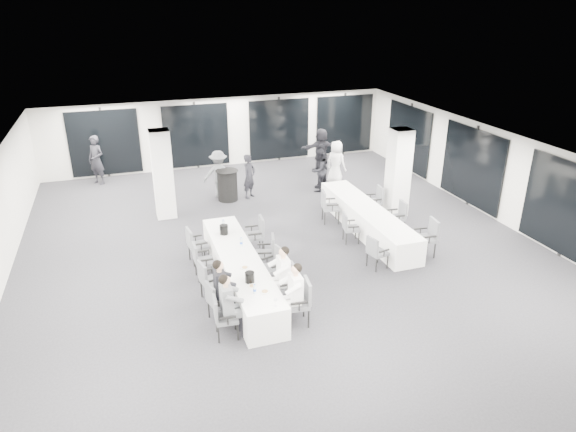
% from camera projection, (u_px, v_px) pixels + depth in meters
% --- Properties ---
extents(room, '(14.04, 16.04, 2.84)m').
position_uv_depth(room, '(297.00, 183.00, 15.16)').
color(room, black).
rests_on(room, ground).
extents(column_left, '(0.60, 0.60, 2.80)m').
position_uv_depth(column_left, '(163.00, 174.00, 15.90)').
color(column_left, white).
rests_on(column_left, floor).
extents(column_right, '(0.60, 0.60, 2.80)m').
position_uv_depth(column_right, '(398.00, 173.00, 16.03)').
color(column_right, white).
rests_on(column_right, floor).
extents(banquet_table_main, '(0.90, 5.00, 0.75)m').
position_uv_depth(banquet_table_main, '(240.00, 271.00, 12.35)').
color(banquet_table_main, white).
rests_on(banquet_table_main, floor).
extents(banquet_table_side, '(0.90, 5.00, 0.75)m').
position_uv_depth(banquet_table_side, '(367.00, 220.00, 15.23)').
color(banquet_table_side, white).
rests_on(banquet_table_side, floor).
extents(cocktail_table, '(0.77, 0.77, 1.07)m').
position_uv_depth(cocktail_table, '(227.00, 185.00, 17.55)').
color(cocktail_table, black).
rests_on(cocktail_table, floor).
extents(chair_main_left_near, '(0.50, 0.55, 0.92)m').
position_uv_depth(chair_main_left_near, '(222.00, 315.00, 10.36)').
color(chair_main_left_near, '#55575C').
rests_on(chair_main_left_near, floor).
extents(chair_main_left_second, '(0.56, 0.59, 0.92)m').
position_uv_depth(chair_main_left_second, '(217.00, 299.00, 10.90)').
color(chair_main_left_second, '#55575C').
rests_on(chair_main_left_second, floor).
extents(chair_main_left_mid, '(0.58, 0.61, 0.98)m').
position_uv_depth(chair_main_left_mid, '(209.00, 279.00, 11.65)').
color(chair_main_left_mid, '#55575C').
rests_on(chair_main_left_mid, floor).
extents(chair_main_left_fourth, '(0.48, 0.54, 0.94)m').
position_uv_depth(chair_main_left_fourth, '(201.00, 259.00, 12.58)').
color(chair_main_left_fourth, '#55575C').
rests_on(chair_main_left_fourth, floor).
extents(chair_main_left_far, '(0.55, 0.59, 0.97)m').
position_uv_depth(chair_main_left_far, '(195.00, 243.00, 13.33)').
color(chair_main_left_far, '#55575C').
rests_on(chair_main_left_far, floor).
extents(chair_main_right_near, '(0.57, 0.62, 1.02)m').
position_uv_depth(chair_main_right_near, '(301.00, 299.00, 10.80)').
color(chair_main_right_near, '#55575C').
rests_on(chair_main_right_near, floor).
extents(chair_main_right_second, '(0.50, 0.55, 0.96)m').
position_uv_depth(chair_main_right_second, '(288.00, 282.00, 11.54)').
color(chair_main_right_second, '#55575C').
rests_on(chair_main_right_second, floor).
extents(chair_main_right_mid, '(0.57, 0.59, 0.93)m').
position_uv_depth(chair_main_right_mid, '(275.00, 264.00, 12.37)').
color(chair_main_right_mid, '#55575C').
rests_on(chair_main_right_mid, floor).
extents(chair_main_right_fourth, '(0.59, 0.61, 0.96)m').
position_uv_depth(chair_main_right_fourth, '(268.00, 251.00, 12.93)').
color(chair_main_right_fourth, '#55575C').
rests_on(chair_main_right_fourth, floor).
extents(chair_main_right_far, '(0.55, 0.61, 1.02)m').
position_uv_depth(chair_main_right_far, '(256.00, 233.00, 13.88)').
color(chair_main_right_far, '#55575C').
rests_on(chair_main_right_far, floor).
extents(chair_side_left_near, '(0.53, 0.56, 0.88)m').
position_uv_depth(chair_side_left_near, '(376.00, 250.00, 13.07)').
color(chair_side_left_near, '#55575C').
rests_on(chair_side_left_near, floor).
extents(chair_side_left_mid, '(0.51, 0.54, 0.87)m').
position_uv_depth(chair_side_left_mid, '(349.00, 226.00, 14.49)').
color(chair_side_left_mid, '#55575C').
rests_on(chair_side_left_mid, floor).
extents(chair_side_left_far, '(0.61, 0.65, 1.03)m').
position_uv_depth(chair_side_left_far, '(328.00, 205.00, 15.77)').
color(chair_side_left_far, '#55575C').
rests_on(chair_side_left_far, floor).
extents(chair_side_right_near, '(0.58, 0.63, 1.04)m').
position_uv_depth(chair_side_right_near, '(428.00, 235.00, 13.71)').
color(chair_side_right_near, '#55575C').
rests_on(chair_side_right_near, floor).
extents(chair_side_right_mid, '(0.53, 0.58, 0.97)m').
position_uv_depth(chair_side_right_mid, '(398.00, 215.00, 15.09)').
color(chair_side_right_mid, '#55575C').
rests_on(chair_side_right_mid, floor).
extents(chair_side_right_far, '(0.52, 0.57, 0.95)m').
position_uv_depth(chair_side_right_far, '(376.00, 199.00, 16.32)').
color(chair_side_right_far, '#55575C').
rests_on(chair_side_right_far, floor).
extents(seated_guest_a, '(0.50, 0.38, 1.44)m').
position_uv_depth(seated_guest_a, '(230.00, 301.00, 10.29)').
color(seated_guest_a, slate).
rests_on(seated_guest_a, floor).
extents(seated_guest_b, '(0.50, 0.38, 1.44)m').
position_uv_depth(seated_guest_b, '(223.00, 286.00, 10.85)').
color(seated_guest_b, black).
rests_on(seated_guest_b, floor).
extents(seated_guest_c, '(0.50, 0.38, 1.44)m').
position_uv_depth(seated_guest_c, '(293.00, 291.00, 10.67)').
color(seated_guest_c, white).
rests_on(seated_guest_c, floor).
extents(seated_guest_d, '(0.50, 0.38, 1.44)m').
position_uv_depth(seated_guest_d, '(281.00, 273.00, 11.38)').
color(seated_guest_d, white).
rests_on(seated_guest_d, floor).
extents(standing_guest_a, '(0.82, 0.81, 1.75)m').
position_uv_depth(standing_guest_a, '(249.00, 173.00, 17.66)').
color(standing_guest_a, black).
rests_on(standing_guest_a, floor).
extents(standing_guest_b, '(0.99, 0.92, 1.76)m').
position_uv_depth(standing_guest_b, '(319.00, 167.00, 18.26)').
color(standing_guest_b, black).
rests_on(standing_guest_b, floor).
extents(standing_guest_c, '(1.30, 0.84, 1.86)m').
position_uv_depth(standing_guest_c, '(219.00, 171.00, 17.74)').
color(standing_guest_c, slate).
rests_on(standing_guest_c, floor).
extents(standing_guest_d, '(1.20, 1.21, 1.86)m').
position_uv_depth(standing_guest_d, '(321.00, 163.00, 18.57)').
color(standing_guest_d, black).
rests_on(standing_guest_d, floor).
extents(standing_guest_e, '(0.93, 1.04, 1.84)m').
position_uv_depth(standing_guest_e, '(336.00, 160.00, 19.04)').
color(standing_guest_e, white).
rests_on(standing_guest_e, floor).
extents(standing_guest_f, '(1.84, 0.83, 1.95)m').
position_uv_depth(standing_guest_f, '(321.00, 147.00, 20.47)').
color(standing_guest_f, black).
rests_on(standing_guest_f, floor).
extents(standing_guest_g, '(0.97, 0.97, 2.08)m').
position_uv_depth(standing_guest_g, '(96.00, 157.00, 18.93)').
color(standing_guest_g, black).
rests_on(standing_guest_g, floor).
extents(ice_bucket_near, '(0.21, 0.21, 0.24)m').
position_uv_depth(ice_bucket_near, '(250.00, 277.00, 11.08)').
color(ice_bucket_near, black).
rests_on(ice_bucket_near, banquet_table_main).
extents(ice_bucket_far, '(0.22, 0.22, 0.25)m').
position_uv_depth(ice_bucket_far, '(224.00, 230.00, 13.36)').
color(ice_bucket_far, black).
rests_on(ice_bucket_far, banquet_table_main).
extents(water_bottle_a, '(0.07, 0.07, 0.21)m').
position_uv_depth(water_bottle_a, '(255.00, 289.00, 10.66)').
color(water_bottle_a, silver).
rests_on(water_bottle_a, banquet_table_main).
extents(water_bottle_b, '(0.07, 0.07, 0.22)m').
position_uv_depth(water_bottle_b, '(241.00, 242.00, 12.71)').
color(water_bottle_b, silver).
rests_on(water_bottle_b, banquet_table_main).
extents(water_bottle_c, '(0.07, 0.07, 0.23)m').
position_uv_depth(water_bottle_c, '(223.00, 224.00, 13.70)').
color(water_bottle_c, silver).
rests_on(water_bottle_c, banquet_table_main).
extents(plate_a, '(0.22, 0.22, 0.03)m').
position_uv_depth(plate_a, '(252.00, 286.00, 10.95)').
color(plate_a, white).
rests_on(plate_a, banquet_table_main).
extents(plate_b, '(0.22, 0.22, 0.03)m').
position_uv_depth(plate_b, '(265.00, 291.00, 10.75)').
color(plate_b, white).
rests_on(plate_b, banquet_table_main).
extents(plate_c, '(0.22, 0.22, 0.03)m').
position_uv_depth(plate_c, '(245.00, 267.00, 11.71)').
color(plate_c, white).
rests_on(plate_c, banquet_table_main).
extents(wine_glass, '(0.07, 0.07, 0.18)m').
position_uv_depth(wine_glass, '(276.00, 300.00, 10.20)').
color(wine_glass, silver).
rests_on(wine_glass, banquet_table_main).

